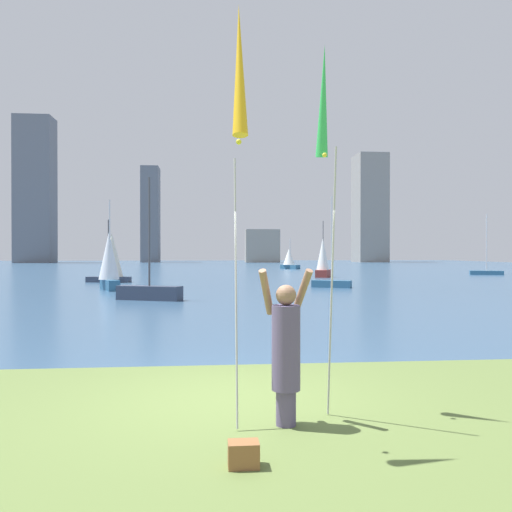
{
  "coord_description": "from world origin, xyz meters",
  "views": [
    {
      "loc": [
        -0.29,
        -7.05,
        2.01
      ],
      "look_at": [
        0.95,
        6.21,
        1.91
      ],
      "focal_mm": 36.2,
      "sensor_mm": 36.0,
      "label": 1
    }
  ],
  "objects_px": {
    "bag": "(244,454)",
    "sailboat_2": "(109,261)",
    "kite_flag_right": "(324,110)",
    "kite_flag_left": "(239,80)",
    "sailboat_1": "(323,260)",
    "person": "(286,348)",
    "sailboat_4": "(149,291)",
    "sailboat_5": "(289,259)",
    "sailboat_3": "(111,257)",
    "sailboat_0": "(486,271)",
    "sailboat_7": "(332,282)"
  },
  "relations": [
    {
      "from": "person",
      "to": "sailboat_0",
      "type": "bearing_deg",
      "value": 52.39
    },
    {
      "from": "sailboat_1",
      "to": "sailboat_2",
      "type": "bearing_deg",
      "value": -138.77
    },
    {
      "from": "sailboat_0",
      "to": "sailboat_4",
      "type": "relative_size",
      "value": 1.05
    },
    {
      "from": "sailboat_0",
      "to": "sailboat_7",
      "type": "bearing_deg",
      "value": -139.78
    },
    {
      "from": "bag",
      "to": "sailboat_3",
      "type": "bearing_deg",
      "value": 102.54
    },
    {
      "from": "person",
      "to": "kite_flag_left",
      "type": "bearing_deg",
      "value": -142.37
    },
    {
      "from": "kite_flag_left",
      "to": "sailboat_7",
      "type": "xyz_separation_m",
      "value": [
        6.67,
        23.35,
        -3.5
      ]
    },
    {
      "from": "sailboat_2",
      "to": "person",
      "type": "bearing_deg",
      "value": -74.49
    },
    {
      "from": "kite_flag_left",
      "to": "sailboat_4",
      "type": "relative_size",
      "value": 0.9
    },
    {
      "from": "kite_flag_right",
      "to": "sailboat_5",
      "type": "relative_size",
      "value": 1.28
    },
    {
      "from": "sailboat_1",
      "to": "kite_flag_left",
      "type": "bearing_deg",
      "value": -104.1
    },
    {
      "from": "person",
      "to": "sailboat_5",
      "type": "bearing_deg",
      "value": 75.52
    },
    {
      "from": "person",
      "to": "sailboat_4",
      "type": "xyz_separation_m",
      "value": [
        -3.35,
        16.01,
        -0.52
      ]
    },
    {
      "from": "sailboat_2",
      "to": "kite_flag_right",
      "type": "bearing_deg",
      "value": -72.69
    },
    {
      "from": "sailboat_0",
      "to": "sailboat_2",
      "type": "xyz_separation_m",
      "value": [
        -29.9,
        -15.63,
        1.23
      ]
    },
    {
      "from": "kite_flag_right",
      "to": "sailboat_4",
      "type": "height_order",
      "value": "sailboat_4"
    },
    {
      "from": "person",
      "to": "sailboat_7",
      "type": "relative_size",
      "value": 0.35
    },
    {
      "from": "bag",
      "to": "sailboat_4",
      "type": "relative_size",
      "value": 0.06
    },
    {
      "from": "kite_flag_left",
      "to": "kite_flag_right",
      "type": "distance_m",
      "value": 1.6
    },
    {
      "from": "sailboat_0",
      "to": "sailboat_3",
      "type": "relative_size",
      "value": 1.29
    },
    {
      "from": "kite_flag_right",
      "to": "sailboat_7",
      "type": "distance_m",
      "value": 23.18
    },
    {
      "from": "person",
      "to": "sailboat_5",
      "type": "relative_size",
      "value": 0.5
    },
    {
      "from": "sailboat_1",
      "to": "sailboat_7",
      "type": "height_order",
      "value": "sailboat_7"
    },
    {
      "from": "kite_flag_right",
      "to": "sailboat_3",
      "type": "relative_size",
      "value": 1.11
    },
    {
      "from": "sailboat_5",
      "to": "kite_flag_right",
      "type": "bearing_deg",
      "value": -98.57
    },
    {
      "from": "sailboat_3",
      "to": "sailboat_5",
      "type": "xyz_separation_m",
      "value": [
        16.2,
        26.44,
        -0.48
      ]
    },
    {
      "from": "sailboat_1",
      "to": "sailboat_5",
      "type": "bearing_deg",
      "value": 88.41
    },
    {
      "from": "sailboat_5",
      "to": "sailboat_4",
      "type": "bearing_deg",
      "value": -107.13
    },
    {
      "from": "kite_flag_right",
      "to": "sailboat_3",
      "type": "height_order",
      "value": "kite_flag_right"
    },
    {
      "from": "sailboat_4",
      "to": "sailboat_0",
      "type": "bearing_deg",
      "value": 38.73
    },
    {
      "from": "kite_flag_right",
      "to": "sailboat_0",
      "type": "bearing_deg",
      "value": 58.05
    },
    {
      "from": "sailboat_0",
      "to": "sailboat_1",
      "type": "bearing_deg",
      "value": -169.08
    },
    {
      "from": "bag",
      "to": "sailboat_4",
      "type": "height_order",
      "value": "sailboat_4"
    },
    {
      "from": "sailboat_1",
      "to": "sailboat_2",
      "type": "xyz_separation_m",
      "value": [
        -14.43,
        -12.65,
        0.14
      ]
    },
    {
      "from": "person",
      "to": "sailboat_0",
      "type": "height_order",
      "value": "sailboat_0"
    },
    {
      "from": "bag",
      "to": "sailboat_2",
      "type": "xyz_separation_m",
      "value": [
        -5.57,
        23.24,
        1.42
      ]
    },
    {
      "from": "kite_flag_left",
      "to": "sailboat_0",
      "type": "height_order",
      "value": "sailboat_0"
    },
    {
      "from": "kite_flag_left",
      "to": "sailboat_3",
      "type": "height_order",
      "value": "kite_flag_left"
    },
    {
      "from": "sailboat_4",
      "to": "sailboat_5",
      "type": "xyz_separation_m",
      "value": [
        12.22,
        39.65,
        0.84
      ]
    },
    {
      "from": "kite_flag_left",
      "to": "kite_flag_right",
      "type": "relative_size",
      "value": 1.0
    },
    {
      "from": "kite_flag_left",
      "to": "sailboat_3",
      "type": "xyz_separation_m",
      "value": [
        -6.75,
        29.76,
        -2.12
      ]
    },
    {
      "from": "person",
      "to": "kite_flag_left",
      "type": "relative_size",
      "value": 0.39
    },
    {
      "from": "sailboat_2",
      "to": "sailboat_1",
      "type": "bearing_deg",
      "value": 41.23
    },
    {
      "from": "bag",
      "to": "sailboat_2",
      "type": "bearing_deg",
      "value": 103.48
    },
    {
      "from": "kite_flag_left",
      "to": "sailboat_5",
      "type": "height_order",
      "value": "kite_flag_left"
    },
    {
      "from": "kite_flag_right",
      "to": "sailboat_1",
      "type": "xyz_separation_m",
      "value": [
        7.72,
        34.19,
        -2.43
      ]
    },
    {
      "from": "sailboat_2",
      "to": "sailboat_7",
      "type": "height_order",
      "value": "sailboat_7"
    },
    {
      "from": "kite_flag_right",
      "to": "kite_flag_left",
      "type": "bearing_deg",
      "value": -135.87
    },
    {
      "from": "sailboat_5",
      "to": "sailboat_7",
      "type": "xyz_separation_m",
      "value": [
        -2.78,
        -32.85,
        -0.9
      ]
    },
    {
      "from": "person",
      "to": "sailboat_2",
      "type": "distance_m",
      "value": 22.96
    }
  ]
}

